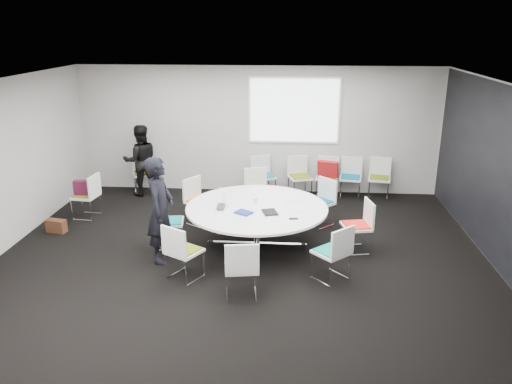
# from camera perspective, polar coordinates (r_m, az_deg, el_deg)

# --- Properties ---
(room_shell) EXTENTS (8.08, 7.08, 2.88)m
(room_shell) POSITION_cam_1_polar(r_m,az_deg,el_deg) (7.74, -1.00, 1.88)
(room_shell) COLOR black
(room_shell) RESTS_ON ground
(conference_table) EXTENTS (2.38, 2.38, 0.73)m
(conference_table) POSITION_cam_1_polar(r_m,az_deg,el_deg) (8.42, 0.09, -2.78)
(conference_table) COLOR silver
(conference_table) RESTS_ON ground
(projection_screen) EXTENTS (1.90, 0.03, 1.35)m
(projection_screen) POSITION_cam_1_polar(r_m,az_deg,el_deg) (10.99, 4.39, 9.25)
(projection_screen) COLOR white
(projection_screen) RESTS_ON room_shell
(chair_ring_a) EXTENTS (0.53, 0.54, 0.88)m
(chair_ring_a) POSITION_cam_1_polar(r_m,az_deg,el_deg) (8.54, 11.39, -4.90)
(chair_ring_a) COLOR silver
(chair_ring_a) RESTS_ON ground
(chair_ring_b) EXTENTS (0.64, 0.64, 0.88)m
(chair_ring_b) POSITION_cam_1_polar(r_m,az_deg,el_deg) (9.52, 7.28, -2.16)
(chair_ring_b) COLOR silver
(chair_ring_b) RESTS_ON ground
(chair_ring_c) EXTENTS (0.54, 0.53, 0.88)m
(chair_ring_c) POSITION_cam_1_polar(r_m,az_deg,el_deg) (10.07, 0.07, -0.82)
(chair_ring_c) COLOR silver
(chair_ring_c) RESTS_ON ground
(chair_ring_d) EXTENTS (0.63, 0.63, 0.88)m
(chair_ring_d) POSITION_cam_1_polar(r_m,az_deg,el_deg) (9.56, -6.43, -2.04)
(chair_ring_d) COLOR silver
(chair_ring_d) RESTS_ON ground
(chair_ring_e) EXTENTS (0.51, 0.52, 0.88)m
(chair_ring_e) POSITION_cam_1_polar(r_m,az_deg,el_deg) (8.67, -9.81, -4.43)
(chair_ring_e) COLOR silver
(chair_ring_e) RESTS_ON ground
(chair_ring_f) EXTENTS (0.62, 0.62, 0.88)m
(chair_ring_f) POSITION_cam_1_polar(r_m,az_deg,el_deg) (7.57, -8.22, -7.88)
(chair_ring_f) COLOR silver
(chair_ring_f) RESTS_ON ground
(chair_ring_g) EXTENTS (0.52, 0.51, 0.88)m
(chair_ring_g) POSITION_cam_1_polar(r_m,az_deg,el_deg) (7.04, -1.65, -9.86)
(chair_ring_g) COLOR silver
(chair_ring_g) RESTS_ON ground
(chair_ring_h) EXTENTS (0.64, 0.64, 0.88)m
(chair_ring_h) POSITION_cam_1_polar(r_m,az_deg,el_deg) (7.55, 8.62, -7.98)
(chair_ring_h) COLOR silver
(chair_ring_h) RESTS_ON ground
(chair_back_a) EXTENTS (0.61, 0.60, 0.88)m
(chair_back_a) POSITION_cam_1_polar(r_m,az_deg,el_deg) (11.04, 0.86, 0.93)
(chair_back_a) COLOR silver
(chair_back_a) RESTS_ON ground
(chair_back_b) EXTENTS (0.58, 0.57, 0.88)m
(chair_back_b) POSITION_cam_1_polar(r_m,az_deg,el_deg) (11.03, 5.01, 0.85)
(chair_back_b) COLOR silver
(chair_back_b) RESTS_ON ground
(chair_back_c) EXTENTS (0.53, 0.52, 0.88)m
(chair_back_c) POSITION_cam_1_polar(r_m,az_deg,el_deg) (11.09, 8.07, 0.83)
(chair_back_c) COLOR silver
(chair_back_c) RESTS_ON ground
(chair_back_d) EXTENTS (0.52, 0.51, 0.88)m
(chair_back_d) POSITION_cam_1_polar(r_m,az_deg,el_deg) (11.14, 10.70, 0.77)
(chair_back_d) COLOR silver
(chair_back_d) RESTS_ON ground
(chair_back_e) EXTENTS (0.53, 0.52, 0.88)m
(chair_back_e) POSITION_cam_1_polar(r_m,az_deg,el_deg) (11.23, 13.85, 0.68)
(chair_back_e) COLOR silver
(chair_back_e) RESTS_ON ground
(chair_spare_left) EXTENTS (0.49, 0.51, 0.88)m
(chair_spare_left) POSITION_cam_1_polar(r_m,az_deg,el_deg) (10.34, -18.73, -1.33)
(chair_spare_left) COLOR silver
(chair_spare_left) RESTS_ON ground
(chair_person_back) EXTENTS (0.59, 0.59, 0.88)m
(chair_person_back) POSITION_cam_1_polar(r_m,az_deg,el_deg) (11.56, -12.64, 1.29)
(chair_person_back) COLOR silver
(chair_person_back) RESTS_ON ground
(person_main) EXTENTS (0.44, 0.65, 1.71)m
(person_main) POSITION_cam_1_polar(r_m,az_deg,el_deg) (7.99, -10.88, -2.03)
(person_main) COLOR black
(person_main) RESTS_ON ground
(person_back) EXTENTS (0.94, 0.85, 1.58)m
(person_back) POSITION_cam_1_polar(r_m,az_deg,el_deg) (11.27, -13.03, 3.54)
(person_back) COLOR black
(person_back) RESTS_ON ground
(laptop) EXTENTS (0.22, 0.33, 0.03)m
(laptop) POSITION_cam_1_polar(r_m,az_deg,el_deg) (8.33, -3.72, -1.71)
(laptop) COLOR #333338
(laptop) RESTS_ON conference_table
(laptop_lid) EXTENTS (0.16, 0.27, 0.22)m
(laptop_lid) POSITION_cam_1_polar(r_m,az_deg,el_deg) (8.48, -3.78, -0.49)
(laptop_lid) COLOR silver
(laptop_lid) RESTS_ON conference_table
(notebook_black) EXTENTS (0.30, 0.35, 0.02)m
(notebook_black) POSITION_cam_1_polar(r_m,az_deg,el_deg) (8.09, 1.58, -2.32)
(notebook_black) COLOR black
(notebook_black) RESTS_ON conference_table
(tablet_folio) EXTENTS (0.33, 0.31, 0.03)m
(tablet_folio) POSITION_cam_1_polar(r_m,az_deg,el_deg) (8.06, -1.43, -2.36)
(tablet_folio) COLOR navy
(tablet_folio) RESTS_ON conference_table
(papers_right) EXTENTS (0.32, 0.24, 0.00)m
(papers_right) POSITION_cam_1_polar(r_m,az_deg,el_deg) (8.68, 4.50, -0.94)
(papers_right) COLOR white
(papers_right) RESTS_ON conference_table
(papers_front) EXTENTS (0.35, 0.30, 0.00)m
(papers_front) POSITION_cam_1_polar(r_m,az_deg,el_deg) (8.22, 4.35, -2.07)
(papers_front) COLOR white
(papers_front) RESTS_ON conference_table
(cup) EXTENTS (0.08, 0.08, 0.09)m
(cup) POSITION_cam_1_polar(r_m,az_deg,el_deg) (8.53, -0.09, -0.93)
(cup) COLOR white
(cup) RESTS_ON conference_table
(phone) EXTENTS (0.15, 0.09, 0.01)m
(phone) POSITION_cam_1_polar(r_m,az_deg,el_deg) (7.86, 4.31, -3.06)
(phone) COLOR black
(phone) RESTS_ON conference_table
(maroon_bag) EXTENTS (0.41, 0.19, 0.28)m
(maroon_bag) POSITION_cam_1_polar(r_m,az_deg,el_deg) (10.24, -19.01, 0.49)
(maroon_bag) COLOR #4A132B
(maroon_bag) RESTS_ON chair_spare_left
(brown_bag) EXTENTS (0.39, 0.23, 0.24)m
(brown_bag) POSITION_cam_1_polar(r_m,az_deg,el_deg) (9.87, -21.85, -3.62)
(brown_bag) COLOR #472616
(brown_bag) RESTS_ON ground
(red_jacket) EXTENTS (0.47, 0.30, 0.36)m
(red_jacket) POSITION_cam_1_polar(r_m,az_deg,el_deg) (10.76, 8.22, 2.62)
(red_jacket) COLOR #A51416
(red_jacket) RESTS_ON chair_back_c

